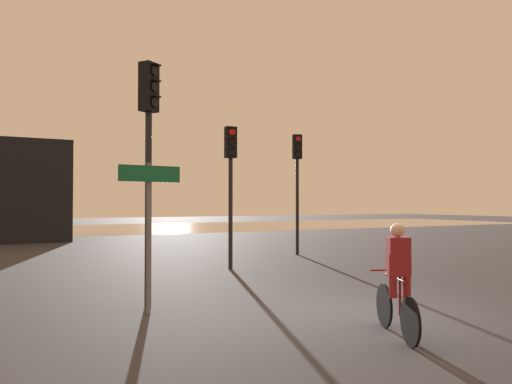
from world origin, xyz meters
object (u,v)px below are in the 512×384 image
Objects in this scene: traffic_light_far_right at (297,171)px; direction_sign_post at (149,215)px; traffic_light_near_left at (149,137)px; cyclist at (398,279)px; traffic_light_center at (231,170)px.

traffic_light_far_right is 10.47m from direction_sign_post.
traffic_light_far_right reaches higher than direction_sign_post.
traffic_light_near_left is 1.01× the size of traffic_light_far_right.
traffic_light_near_left reaches higher than direction_sign_post.
cyclist is at bearing 126.24° from direction_sign_post.
traffic_light_center is 1.58× the size of direction_sign_post.
traffic_light_far_right is at bearing 88.34° from cyclist.
traffic_light_near_left is at bearing -109.01° from direction_sign_post.
direction_sign_post is 1.60× the size of cyclist.
traffic_light_near_left is at bearing 148.98° from cyclist.
traffic_light_near_left is 5.39m from traffic_light_center.
traffic_light_center is at bearing -133.24° from direction_sign_post.
direction_sign_post is (-0.13, -0.49, -1.42)m from traffic_light_near_left.
traffic_light_center is at bearing 106.61° from cyclist.
traffic_light_far_right is (7.42, 6.62, -0.02)m from traffic_light_near_left.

